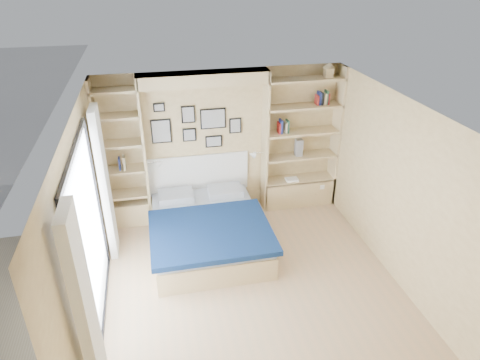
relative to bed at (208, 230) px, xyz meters
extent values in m
plane|color=tan|center=(0.45, -1.15, -0.28)|extent=(4.50, 4.50, 0.00)
plane|color=#D4B981|center=(0.45, 1.10, 0.97)|extent=(4.00, 0.00, 4.00)
plane|color=#D4B981|center=(0.45, -3.40, 0.97)|extent=(4.00, 0.00, 4.00)
plane|color=#D4B981|center=(-1.55, -1.15, 0.97)|extent=(0.00, 4.50, 4.50)
plane|color=#D4B981|center=(2.45, -1.15, 0.97)|extent=(0.00, 4.50, 4.50)
plane|color=white|center=(0.45, -1.15, 2.22)|extent=(4.50, 4.50, 0.00)
cube|color=tan|center=(-0.85, 0.93, 0.97)|extent=(0.04, 0.35, 2.50)
cube|color=tan|center=(1.15, 0.93, 0.97)|extent=(0.04, 0.35, 2.50)
cube|color=tan|center=(0.15, 0.93, 2.12)|extent=(2.00, 0.35, 0.20)
cube|color=tan|center=(2.43, 0.93, 0.97)|extent=(0.04, 0.35, 2.50)
cube|color=tan|center=(-1.53, 0.93, 0.97)|extent=(0.04, 0.35, 2.50)
cube|color=tan|center=(1.80, 0.93, -0.03)|extent=(1.30, 0.35, 0.50)
cube|color=tan|center=(-1.20, 0.93, -0.08)|extent=(0.70, 0.35, 0.40)
cube|color=black|center=(-1.52, -1.15, 1.95)|extent=(0.04, 2.08, 0.06)
cube|color=black|center=(-1.52, -1.15, -0.25)|extent=(0.04, 2.08, 0.06)
cube|color=black|center=(-1.52, -2.17, 0.82)|extent=(0.04, 0.06, 2.20)
cube|color=black|center=(-1.52, -0.13, 0.82)|extent=(0.04, 0.06, 2.20)
cube|color=silver|center=(-1.53, -1.15, 0.84)|extent=(0.01, 2.00, 2.20)
cube|color=white|center=(-1.43, -2.45, 0.87)|extent=(0.10, 0.45, 2.30)
cube|color=white|center=(-1.43, 0.15, 0.87)|extent=(0.10, 0.45, 2.30)
cube|color=tan|center=(1.80, 0.93, 0.22)|extent=(1.30, 0.35, 0.04)
cube|color=tan|center=(1.80, 0.93, 0.67)|extent=(1.30, 0.35, 0.04)
cube|color=tan|center=(1.80, 0.93, 1.12)|extent=(1.30, 0.35, 0.04)
cube|color=tan|center=(1.80, 0.93, 1.57)|extent=(1.30, 0.35, 0.04)
cube|color=tan|center=(1.80, 0.93, 2.02)|extent=(1.30, 0.35, 0.04)
cube|color=tan|center=(-1.20, 0.93, 0.27)|extent=(0.70, 0.35, 0.04)
cube|color=tan|center=(-1.20, 0.93, 0.72)|extent=(0.70, 0.35, 0.04)
cube|color=tan|center=(-1.20, 0.93, 1.17)|extent=(0.70, 0.35, 0.04)
cube|color=tan|center=(-1.20, 0.93, 1.62)|extent=(0.70, 0.35, 0.04)
cube|color=tan|center=(-1.20, 0.93, 2.02)|extent=(0.70, 0.35, 0.04)
cube|color=tan|center=(0.00, -0.01, -0.10)|extent=(1.66, 2.07, 0.36)
cube|color=#A0A6AF|center=(0.00, -0.01, 0.13)|extent=(1.62, 2.03, 0.10)
cube|color=#0C2045|center=(0.00, -0.36, 0.20)|extent=(1.76, 1.45, 0.08)
cube|color=#A0A6AF|center=(-0.41, 0.72, 0.24)|extent=(0.57, 0.41, 0.12)
cube|color=#A0A6AF|center=(0.41, 0.72, 0.24)|extent=(0.57, 0.41, 0.12)
cube|color=white|center=(0.00, 1.07, 0.44)|extent=(1.76, 0.04, 0.70)
cube|color=black|center=(-0.55, 1.08, 1.27)|extent=(0.32, 0.02, 0.40)
cube|color=gray|center=(-0.55, 1.06, 1.27)|extent=(0.28, 0.01, 0.36)
cube|color=black|center=(-0.10, 1.08, 1.52)|extent=(0.22, 0.02, 0.28)
cube|color=gray|center=(-0.10, 1.06, 1.52)|extent=(0.18, 0.01, 0.24)
cube|color=black|center=(-0.10, 1.08, 1.17)|extent=(0.22, 0.02, 0.22)
cube|color=gray|center=(-0.10, 1.06, 1.17)|extent=(0.18, 0.01, 0.18)
cube|color=black|center=(0.30, 1.08, 1.42)|extent=(0.42, 0.02, 0.34)
cube|color=gray|center=(0.30, 1.06, 1.42)|extent=(0.38, 0.01, 0.30)
cube|color=black|center=(0.30, 1.08, 1.02)|extent=(0.28, 0.02, 0.20)
cube|color=gray|center=(0.30, 1.06, 1.02)|extent=(0.24, 0.01, 0.16)
cube|color=black|center=(0.67, 1.08, 1.27)|extent=(0.20, 0.02, 0.26)
cube|color=gray|center=(0.67, 1.06, 1.27)|extent=(0.16, 0.01, 0.22)
cube|color=black|center=(-0.55, 1.08, 1.67)|extent=(0.18, 0.02, 0.14)
cube|color=gray|center=(-0.55, 1.06, 1.67)|extent=(0.14, 0.01, 0.10)
cylinder|color=silver|center=(-0.71, 0.85, 0.84)|extent=(0.20, 0.02, 0.02)
cone|color=white|center=(-0.61, 0.85, 0.82)|extent=(0.13, 0.12, 0.15)
cylinder|color=silver|center=(1.01, 0.85, 0.84)|extent=(0.20, 0.02, 0.02)
cone|color=white|center=(0.91, 0.85, 0.82)|extent=(0.13, 0.12, 0.15)
cube|color=#A51E1E|center=(1.38, 0.92, 1.23)|extent=(0.02, 0.15, 0.18)
cube|color=navy|center=(1.41, 0.92, 1.26)|extent=(0.03, 0.15, 0.23)
cube|color=#BFB28C|center=(1.50, 0.92, 1.23)|extent=(0.04, 0.15, 0.18)
cube|color=#26593F|center=(1.53, 0.92, 1.25)|extent=(0.03, 0.15, 0.22)
cube|color=maroon|center=(2.02, 0.92, 1.67)|extent=(0.02, 0.15, 0.16)
cube|color=navy|center=(2.05, 0.92, 1.70)|extent=(0.03, 0.15, 0.22)
cube|color=black|center=(2.08, 0.92, 1.69)|extent=(0.03, 0.15, 0.21)
cube|color=#BFB28C|center=(2.15, 0.92, 1.68)|extent=(0.04, 0.15, 0.18)
cube|color=#2A5E40|center=(2.18, 0.92, 1.71)|extent=(0.03, 0.15, 0.23)
cube|color=#A51E1E|center=(2.19, 0.92, 1.69)|extent=(0.03, 0.15, 0.19)
cube|color=navy|center=(-1.25, 0.92, 0.84)|extent=(0.02, 0.15, 0.19)
cube|color=#BFB28C|center=(-1.18, 0.92, 0.85)|extent=(0.03, 0.15, 0.22)
cube|color=tan|center=(2.17, 0.92, 2.12)|extent=(0.13, 0.13, 0.15)
cone|color=tan|center=(2.17, 0.92, 2.23)|extent=(0.20, 0.20, 0.08)
cube|color=slate|center=(1.76, 0.92, 0.84)|extent=(0.12, 0.12, 0.30)
cube|color=white|center=(1.65, 0.87, 0.26)|extent=(0.22, 0.16, 0.03)
camera|label=1|loc=(-0.69, -5.51, 3.76)|focal=32.00mm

